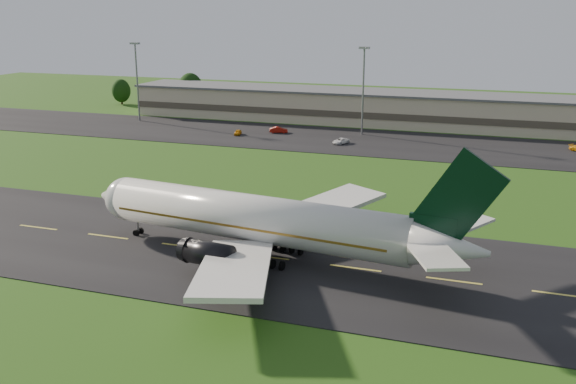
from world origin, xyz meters
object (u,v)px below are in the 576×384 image
(service_vehicle_a, at_px, (238,132))
(service_vehicle_b, at_px, (279,130))
(service_vehicle_c, at_px, (341,141))
(airliner, at_px, (262,220))
(terminal, at_px, (381,108))
(light_mast_west, at_px, (137,72))
(light_mast_centre, at_px, (363,80))

(service_vehicle_a, relative_size, service_vehicle_b, 0.80)
(service_vehicle_a, relative_size, service_vehicle_c, 0.80)
(airliner, bearing_deg, terminal, 99.04)
(light_mast_west, distance_m, service_vehicle_c, 60.51)
(light_mast_centre, distance_m, service_vehicle_b, 23.08)
(light_mast_west, relative_size, light_mast_centre, 1.00)
(light_mast_west, distance_m, service_vehicle_b, 42.74)
(terminal, xyz_separation_m, light_mast_centre, (-1.40, -16.18, 8.75))
(light_mast_west, bearing_deg, service_vehicle_c, -11.89)
(light_mast_centre, bearing_deg, light_mast_west, 180.00)
(service_vehicle_a, height_order, service_vehicle_c, service_vehicle_c)
(airliner, height_order, service_vehicle_b, airliner)
(service_vehicle_a, distance_m, service_vehicle_b, 9.88)
(light_mast_centre, relative_size, service_vehicle_c, 4.71)
(service_vehicle_a, bearing_deg, light_mast_centre, 7.84)
(light_mast_west, bearing_deg, light_mast_centre, 0.00)
(terminal, height_order, service_vehicle_a, terminal)
(airliner, height_order, terminal, airliner)
(light_mast_west, height_order, service_vehicle_b, light_mast_west)
(light_mast_west, bearing_deg, service_vehicle_a, -17.16)
(airliner, xyz_separation_m, terminal, (-4.19, 96.28, -0.67))
(light_mast_centre, xyz_separation_m, service_vehicle_b, (-19.22, -4.60, -11.93))
(service_vehicle_b, bearing_deg, terminal, -61.49)
(airliner, height_order, light_mast_west, light_mast_west)
(terminal, xyz_separation_m, light_mast_west, (-61.40, -16.18, 8.75))
(airliner, distance_m, light_mast_west, 103.84)
(service_vehicle_a, height_order, service_vehicle_b, service_vehicle_b)
(airliner, xyz_separation_m, light_mast_west, (-65.59, 80.10, 8.08))
(light_mast_centre, bearing_deg, service_vehicle_b, -166.54)
(service_vehicle_b, height_order, service_vehicle_c, service_vehicle_b)
(light_mast_west, distance_m, service_vehicle_a, 36.13)
(service_vehicle_b, bearing_deg, light_mast_west, 66.85)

